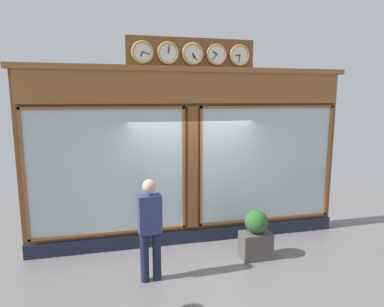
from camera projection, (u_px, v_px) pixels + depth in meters
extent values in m
cube|color=brown|center=(190.00, 159.00, 6.73)|extent=(6.40, 0.30, 3.44)
cube|color=#191E33|center=(192.00, 236.00, 6.83)|extent=(6.40, 0.08, 0.28)
cube|color=brown|center=(192.00, 88.00, 6.32)|extent=(6.27, 0.08, 0.59)
cube|color=brown|center=(192.00, 69.00, 6.28)|extent=(6.52, 0.20, 0.10)
cube|color=silver|center=(267.00, 164.00, 6.98)|extent=(2.85, 0.02, 2.34)
cube|color=brown|center=(270.00, 107.00, 6.76)|extent=(2.95, 0.04, 0.05)
cube|color=brown|center=(265.00, 219.00, 7.15)|extent=(2.95, 0.04, 0.05)
cube|color=brown|center=(328.00, 161.00, 7.29)|extent=(0.05, 0.04, 2.44)
cube|color=brown|center=(201.00, 168.00, 6.62)|extent=(0.05, 0.04, 2.44)
cube|color=silver|center=(108.00, 172.00, 6.23)|extent=(2.85, 0.02, 2.34)
cube|color=brown|center=(106.00, 108.00, 6.01)|extent=(2.95, 0.04, 0.05)
cube|color=brown|center=(111.00, 233.00, 6.40)|extent=(2.95, 0.04, 0.05)
cube|color=brown|center=(24.00, 177.00, 5.87)|extent=(0.05, 0.04, 2.44)
cube|color=brown|center=(184.00, 169.00, 6.54)|extent=(0.05, 0.04, 2.44)
cube|color=brown|center=(192.00, 168.00, 6.59)|extent=(0.20, 0.10, 2.44)
cube|color=brown|center=(192.00, 54.00, 6.28)|extent=(2.47, 0.06, 0.60)
cylinder|color=white|center=(240.00, 55.00, 6.42)|extent=(0.33, 0.02, 0.33)
torus|color=#B79347|center=(240.00, 55.00, 6.41)|extent=(0.41, 0.05, 0.41)
cube|color=black|center=(238.00, 55.00, 6.39)|extent=(0.09, 0.01, 0.03)
cube|color=black|center=(239.00, 59.00, 6.41)|extent=(0.03, 0.01, 0.14)
sphere|color=black|center=(240.00, 55.00, 6.40)|extent=(0.02, 0.02, 0.02)
cylinder|color=white|center=(217.00, 54.00, 6.31)|extent=(0.33, 0.02, 0.33)
torus|color=#B79347|center=(217.00, 54.00, 6.30)|extent=(0.40, 0.04, 0.40)
cube|color=black|center=(215.00, 53.00, 6.28)|extent=(0.08, 0.01, 0.07)
cube|color=black|center=(215.00, 57.00, 6.29)|extent=(0.10, 0.01, 0.12)
sphere|color=black|center=(217.00, 54.00, 6.29)|extent=(0.02, 0.02, 0.02)
cylinder|color=white|center=(193.00, 54.00, 6.20)|extent=(0.33, 0.02, 0.33)
torus|color=#B79347|center=(193.00, 54.00, 6.20)|extent=(0.42, 0.06, 0.42)
cube|color=black|center=(193.00, 56.00, 6.19)|extent=(0.04, 0.01, 0.09)
cube|color=black|center=(195.00, 57.00, 6.20)|extent=(0.09, 0.01, 0.12)
sphere|color=black|center=(193.00, 54.00, 6.18)|extent=(0.02, 0.02, 0.02)
cylinder|color=white|center=(168.00, 53.00, 6.09)|extent=(0.33, 0.02, 0.33)
torus|color=#B79347|center=(168.00, 53.00, 6.09)|extent=(0.41, 0.05, 0.41)
cube|color=black|center=(169.00, 50.00, 6.07)|extent=(0.04, 0.01, 0.09)
cube|color=black|center=(169.00, 49.00, 6.07)|extent=(0.03, 0.01, 0.14)
sphere|color=black|center=(168.00, 53.00, 6.07)|extent=(0.02, 0.02, 0.02)
cylinder|color=white|center=(142.00, 52.00, 5.98)|extent=(0.33, 0.02, 0.33)
torus|color=#B79347|center=(142.00, 52.00, 5.98)|extent=(0.41, 0.05, 0.41)
cube|color=black|center=(142.00, 54.00, 5.97)|extent=(0.05, 0.01, 0.09)
cube|color=black|center=(146.00, 53.00, 5.99)|extent=(0.14, 0.01, 0.05)
sphere|color=black|center=(143.00, 52.00, 5.97)|extent=(0.02, 0.02, 0.02)
cylinder|color=#191E38|center=(145.00, 257.00, 5.34)|extent=(0.14, 0.14, 0.82)
cylinder|color=#191E38|center=(157.00, 255.00, 5.40)|extent=(0.14, 0.14, 0.82)
cube|color=navy|center=(150.00, 214.00, 5.25)|extent=(0.38, 0.25, 0.62)
sphere|color=tan|center=(149.00, 186.00, 5.18)|extent=(0.22, 0.22, 0.22)
cube|color=#4C4742|center=(256.00, 245.00, 6.15)|extent=(0.56, 0.36, 0.50)
sphere|color=#285623|center=(256.00, 222.00, 6.07)|extent=(0.43, 0.43, 0.43)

